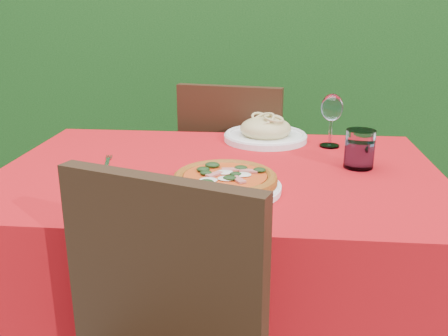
# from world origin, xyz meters

# --- Properties ---
(hedge) EXTENTS (3.20, 0.55, 1.78)m
(hedge) POSITION_xyz_m (0.00, 1.55, 0.92)
(hedge) COLOR black
(hedge) RESTS_ON ground
(dining_table) EXTENTS (1.26, 0.86, 0.75)m
(dining_table) POSITION_xyz_m (0.00, 0.00, 0.60)
(dining_table) COLOR #432C15
(dining_table) RESTS_ON ground
(chair_far) EXTENTS (0.47, 0.47, 0.91)m
(chair_far) POSITION_xyz_m (0.00, 0.62, 0.52)
(chair_far) COLOR black
(chair_far) RESTS_ON ground
(pizza_plate) EXTENTS (0.33, 0.33, 0.05)m
(pizza_plate) POSITION_xyz_m (0.03, -0.17, 0.77)
(pizza_plate) COLOR white
(pizza_plate) RESTS_ON dining_table
(pasta_plate) EXTENTS (0.29, 0.29, 0.08)m
(pasta_plate) POSITION_xyz_m (0.13, 0.33, 0.78)
(pasta_plate) COLOR white
(pasta_plate) RESTS_ON dining_table
(water_glass) EXTENTS (0.09, 0.09, 0.11)m
(water_glass) POSITION_xyz_m (0.40, 0.05, 0.80)
(water_glass) COLOR silver
(water_glass) RESTS_ON dining_table
(wine_glass) EXTENTS (0.07, 0.07, 0.18)m
(wine_glass) POSITION_xyz_m (0.34, 0.27, 0.87)
(wine_glass) COLOR silver
(wine_glass) RESTS_ON dining_table
(fork) EXTENTS (0.06, 0.16, 0.00)m
(fork) POSITION_xyz_m (-0.33, 0.01, 0.75)
(fork) COLOR #B6B6BD
(fork) RESTS_ON dining_table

